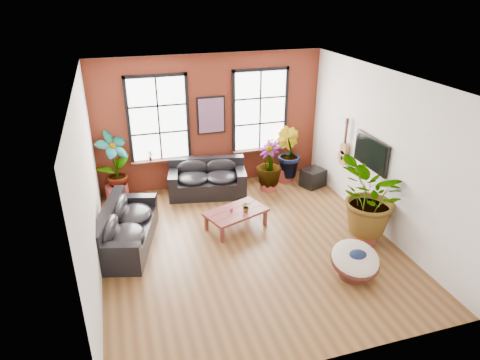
# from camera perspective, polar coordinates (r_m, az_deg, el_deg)

# --- Properties ---
(room) EXTENTS (6.04, 6.54, 3.54)m
(room) POSITION_cam_1_polar(r_m,az_deg,el_deg) (8.51, 0.88, 1.80)
(room) COLOR brown
(room) RESTS_ON ground
(sofa_back) EXTENTS (2.11, 1.31, 0.90)m
(sofa_back) POSITION_cam_1_polar(r_m,az_deg,el_deg) (11.19, -4.39, 0.13)
(sofa_back) COLOR black
(sofa_back) RESTS_ON ground
(sofa_left) EXTENTS (1.48, 2.40, 0.88)m
(sofa_left) POSITION_cam_1_polar(r_m,az_deg,el_deg) (9.32, -15.14, -6.26)
(sofa_left) COLOR black
(sofa_left) RESTS_ON ground
(coffee_table) EXTENTS (1.54, 1.20, 0.52)m
(coffee_table) POSITION_cam_1_polar(r_m,az_deg,el_deg) (9.61, -0.53, -4.40)
(coffee_table) COLOR maroon
(coffee_table) RESTS_ON ground
(papasan_chair) EXTENTS (0.99, 1.01, 0.70)m
(papasan_chair) POSITION_cam_1_polar(r_m,az_deg,el_deg) (8.41, 15.10, -10.33)
(papasan_chair) COLOR #50241C
(papasan_chair) RESTS_ON ground
(poster) EXTENTS (0.74, 0.06, 0.98)m
(poster) POSITION_cam_1_polar(r_m,az_deg,el_deg) (11.21, -3.87, 8.60)
(poster) COLOR black
(poster) RESTS_ON room
(tv_wall_unit) EXTENTS (0.13, 1.86, 1.20)m
(tv_wall_unit) POSITION_cam_1_polar(r_m,az_deg,el_deg) (10.17, 16.06, 3.50)
(tv_wall_unit) COLOR black
(tv_wall_unit) RESTS_ON room
(media_box) EXTENTS (0.72, 0.66, 0.48)m
(media_box) POSITION_cam_1_polar(r_m,az_deg,el_deg) (11.80, 9.70, 0.30)
(media_box) COLOR black
(media_box) RESTS_ON ground
(pot_back_left) EXTENTS (0.66, 0.66, 0.41)m
(pot_back_left) POSITION_cam_1_polar(r_m,az_deg,el_deg) (11.36, -16.03, -1.59)
(pot_back_left) COLOR #9C3B33
(pot_back_left) RESTS_ON ground
(pot_back_right) EXTENTS (0.62, 0.62, 0.38)m
(pot_back_right) POSITION_cam_1_polar(r_m,az_deg,el_deg) (12.07, 5.98, 0.84)
(pot_back_right) COLOR #9C3B33
(pot_back_right) RESTS_ON ground
(pot_right_wall) EXTENTS (0.57, 0.57, 0.35)m
(pot_right_wall) POSITION_cam_1_polar(r_m,az_deg,el_deg) (9.66, 16.40, -6.78)
(pot_right_wall) COLOR #9C3B33
(pot_right_wall) RESTS_ON ground
(pot_mid) EXTENTS (0.49, 0.49, 0.33)m
(pot_mid) POSITION_cam_1_polar(r_m,az_deg,el_deg) (11.52, 3.80, -0.43)
(pot_mid) COLOR #9C3B33
(pot_mid) RESTS_ON ground
(floor_plant_back_left) EXTENTS (1.06, 1.00, 1.67)m
(floor_plant_back_left) POSITION_cam_1_polar(r_m,az_deg,el_deg) (11.06, -16.37, 2.09)
(floor_plant_back_left) COLOR #185C1F
(floor_plant_back_left) RESTS_ON ground
(floor_plant_back_right) EXTENTS (0.82, 0.91, 1.36)m
(floor_plant_back_right) POSITION_cam_1_polar(r_m,az_deg,el_deg) (11.81, 6.34, 3.63)
(floor_plant_back_right) COLOR #185C1F
(floor_plant_back_right) RESTS_ON ground
(floor_plant_right_wall) EXTENTS (2.00, 2.04, 1.72)m
(floor_plant_right_wall) POSITION_cam_1_polar(r_m,az_deg,el_deg) (9.26, 17.18, -2.37)
(floor_plant_right_wall) COLOR #185C1F
(floor_plant_right_wall) RESTS_ON ground
(floor_plant_mid) EXTENTS (0.89, 0.89, 1.21)m
(floor_plant_mid) POSITION_cam_1_polar(r_m,az_deg,el_deg) (11.29, 3.90, 2.22)
(floor_plant_mid) COLOR #185C1F
(floor_plant_mid) RESTS_ON ground
(table_plant) EXTENTS (0.24, 0.22, 0.24)m
(table_plant) POSITION_cam_1_polar(r_m,az_deg,el_deg) (9.51, 0.85, -3.57)
(table_plant) COLOR #185C1F
(table_plant) RESTS_ON coffee_table
(sill_plant_left) EXTENTS (0.17, 0.17, 0.27)m
(sill_plant_left) POSITION_cam_1_polar(r_m,az_deg,el_deg) (11.22, -11.91, 3.19)
(sill_plant_left) COLOR #185C1F
(sill_plant_left) RESTS_ON room
(sill_plant_right) EXTENTS (0.19, 0.19, 0.27)m
(sill_plant_right) POSITION_cam_1_polar(r_m,az_deg,el_deg) (11.92, 4.32, 4.98)
(sill_plant_right) COLOR #185C1F
(sill_plant_right) RESTS_ON room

